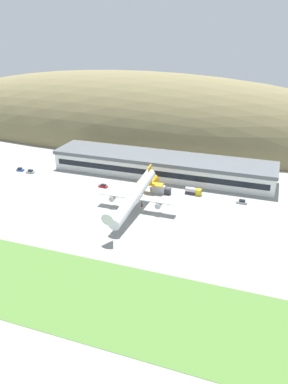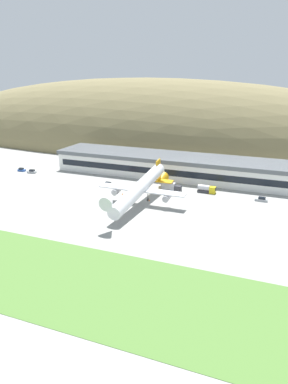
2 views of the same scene
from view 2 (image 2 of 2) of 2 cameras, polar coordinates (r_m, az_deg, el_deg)
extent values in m
plane|color=gray|center=(131.66, -5.15, -2.29)|extent=(464.58, 464.58, 0.00)
cube|color=#4C7533|center=(96.68, -18.12, -11.01)|extent=(418.12, 31.76, 0.08)
ellipsoid|color=olive|center=(237.52, 0.48, 6.94)|extent=(346.09, 84.40, 83.40)
cube|color=white|center=(168.88, 4.35, 3.99)|extent=(107.27, 20.16, 9.59)
cube|color=#565B60|center=(167.98, 4.38, 5.30)|extent=(108.47, 21.36, 1.73)
cube|color=black|center=(159.69, 3.20, 3.02)|extent=(102.98, 0.16, 2.69)
cylinder|color=silver|center=(130.44, -0.74, 0.53)|extent=(4.51, 40.44, 9.13)
cone|color=silver|center=(110.40, -5.32, -1.41)|extent=(4.42, 5.44, 4.97)
cone|color=orange|center=(151.61, 2.66, 1.96)|extent=(4.42, 6.34, 5.07)
cube|color=orange|center=(147.13, 2.21, 3.34)|extent=(0.50, 5.01, 8.84)
cube|color=orange|center=(148.46, 2.22, 1.78)|extent=(11.74, 3.18, 0.72)
cube|color=silver|center=(132.50, -0.40, 0.34)|extent=(32.42, 3.63, 0.86)
cylinder|color=#9E9EA3|center=(136.38, -4.25, 0.15)|extent=(2.30, 3.84, 2.70)
cylinder|color=#9E9EA3|center=(129.20, 3.49, -0.85)|extent=(2.30, 3.84, 2.70)
cylinder|color=#2D2D2D|center=(134.16, -1.37, -0.49)|extent=(0.28, 0.28, 2.20)
cylinder|color=#2D2D2D|center=(134.51, -1.37, -0.93)|extent=(0.45, 1.10, 1.10)
cylinder|color=#2D2D2D|center=(132.33, 0.60, -0.75)|extent=(0.28, 0.28, 2.20)
cylinder|color=#2D2D2D|center=(132.69, 0.60, -1.20)|extent=(0.45, 1.10, 1.10)
cylinder|color=#2D2D2D|center=(118.84, -3.38, -1.99)|extent=(0.22, 0.22, 1.98)
cylinder|color=#2D2D2D|center=(119.18, -3.37, -2.43)|extent=(0.30, 0.82, 0.82)
cube|color=#999EA3|center=(143.44, 17.43, -1.17)|extent=(4.52, 1.93, 0.85)
cube|color=black|center=(143.18, 17.54, -0.89)|extent=(2.51, 1.59, 0.70)
cube|color=#999EA3|center=(182.45, -16.74, 2.93)|extent=(4.28, 2.14, 0.92)
cube|color=black|center=(182.13, -16.71, 3.18)|extent=(2.40, 1.71, 0.75)
cube|color=#B21E1E|center=(156.41, -5.59, 1.15)|extent=(4.27, 2.04, 0.80)
cube|color=black|center=(156.09, -5.53, 1.40)|extent=(2.38, 1.64, 0.65)
cube|color=#264C99|center=(187.18, -18.14, 3.16)|extent=(3.75, 2.01, 0.89)
cube|color=black|center=(187.09, -18.21, 3.40)|extent=(2.11, 1.61, 0.73)
cube|color=gold|center=(147.55, 10.42, 0.27)|extent=(2.30, 2.34, 2.65)
cube|color=black|center=(147.17, 10.86, 0.39)|extent=(0.12, 1.95, 1.17)
cube|color=#38383D|center=(148.60, 9.08, 0.12)|extent=(4.84, 2.16, 0.90)
cylinder|color=#B7B7BC|center=(148.14, 9.11, 0.68)|extent=(4.60, 2.27, 2.17)
cube|color=#333338|center=(147.51, 5.19, 0.48)|extent=(2.61, 2.33, 2.57)
cube|color=black|center=(146.99, 5.69, 0.59)|extent=(0.10, 1.96, 1.13)
cube|color=#B7B7BC|center=(148.61, 3.71, 0.81)|extent=(5.52, 2.36, 3.37)
cube|color=orange|center=(144.31, -3.30, -0.40)|extent=(0.52, 0.52, 0.03)
cone|color=orange|center=(144.22, -3.30, -0.29)|extent=(0.40, 0.40, 0.55)
cube|color=orange|center=(137.30, 0.80, -1.35)|extent=(0.52, 0.52, 0.03)
cone|color=orange|center=(137.20, 0.80, -1.23)|extent=(0.40, 0.40, 0.55)
camera|label=1|loc=(24.18, -163.02, 50.46)|focal=35.00mm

